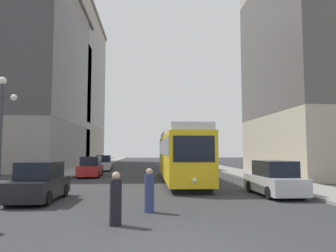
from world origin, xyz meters
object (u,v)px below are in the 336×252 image
at_px(transit_bus, 188,154).
at_px(parked_car_left_mid, 104,164).
at_px(parked_car_left_far, 91,167).
at_px(lamp_post_left_near, 1,118).
at_px(parked_car_left_near, 39,183).
at_px(parked_car_right_far, 274,179).
at_px(pedestrian_crossing_far, 149,192).
at_px(streetcar, 180,154).
at_px(pedestrian_crossing_near, 116,200).

distance_m(transit_bus, parked_car_left_mid, 11.10).
xyz_separation_m(transit_bus, parked_car_left_far, (-10.48, -11.94, -1.10)).
bearing_deg(lamp_post_left_near, parked_car_left_mid, 85.05).
height_order(parked_car_left_near, parked_car_right_far, same).
distance_m(pedestrian_crossing_far, lamp_post_left_near, 8.28).
bearing_deg(lamp_post_left_near, parked_car_left_far, 81.98).
height_order(transit_bus, parked_car_left_far, transit_bus).
xyz_separation_m(streetcar, pedestrian_crossing_near, (-3.52, -13.62, -1.32)).
bearing_deg(parked_car_right_far, parked_car_left_mid, -61.55).
bearing_deg(lamp_post_left_near, pedestrian_crossing_near, -40.92).
xyz_separation_m(parked_car_left_near, parked_car_left_far, (-0.00, 13.56, 0.00)).
distance_m(parked_car_left_near, parked_car_right_far, 11.76).
relative_size(transit_bus, parked_car_left_near, 2.74).
distance_m(parked_car_left_mid, pedestrian_crossing_near, 27.38).
bearing_deg(streetcar, pedestrian_crossing_near, -103.99).
height_order(parked_car_left_near, pedestrian_crossing_far, parked_car_left_near).
bearing_deg(lamp_post_left_near, transit_bus, 64.03).
distance_m(parked_car_left_near, pedestrian_crossing_far, 5.95).
distance_m(streetcar, parked_car_left_mid, 15.49).
relative_size(streetcar, pedestrian_crossing_far, 9.03).
xyz_separation_m(parked_car_left_far, pedestrian_crossing_near, (4.04, -18.62, -0.06)).
distance_m(parked_car_left_far, pedestrian_crossing_near, 19.06).
bearing_deg(parked_car_left_near, parked_car_left_far, 91.15).
height_order(parked_car_left_far, pedestrian_crossing_near, parked_car_left_far).
height_order(transit_bus, pedestrian_crossing_near, transit_bus).
bearing_deg(pedestrian_crossing_far, pedestrian_crossing_near, -132.92).
bearing_deg(transit_bus, pedestrian_crossing_near, -102.18).
relative_size(streetcar, parked_car_left_near, 3.55).
relative_size(parked_car_left_mid, pedestrian_crossing_far, 2.61).
xyz_separation_m(parked_car_left_mid, parked_car_right_far, (11.72, -21.04, 0.00)).
distance_m(pedestrian_crossing_near, lamp_post_left_near, 8.45).
relative_size(parked_car_left_far, pedestrian_crossing_far, 2.84).
bearing_deg(transit_bus, parked_car_left_mid, -161.87).
distance_m(streetcar, transit_bus, 17.20).
bearing_deg(pedestrian_crossing_near, pedestrian_crossing_far, 84.17).
relative_size(transit_bus, parked_car_right_far, 2.64).
relative_size(pedestrian_crossing_far, lamp_post_left_near, 0.29).
bearing_deg(pedestrian_crossing_far, transit_bus, 64.34).
height_order(parked_car_left_far, pedestrian_crossing_far, parked_car_left_far).
height_order(parked_car_left_near, pedestrian_crossing_near, parked_car_left_near).
relative_size(parked_car_left_near, pedestrian_crossing_far, 2.54).
height_order(streetcar, parked_car_left_mid, streetcar).
bearing_deg(pedestrian_crossing_far, parked_car_left_near, 134.34).
distance_m(parked_car_left_near, pedestrian_crossing_near, 6.48).
bearing_deg(parked_car_right_far, parked_car_left_far, -47.71).
height_order(parked_car_left_far, lamp_post_left_near, lamp_post_left_near).
xyz_separation_m(parked_car_right_far, lamp_post_left_near, (-13.62, -0.89, 3.05)).
xyz_separation_m(parked_car_left_near, parked_car_right_far, (11.72, 0.97, 0.00)).
bearing_deg(transit_bus, streetcar, -100.05).
height_order(parked_car_left_mid, pedestrian_crossing_far, parked_car_left_mid).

